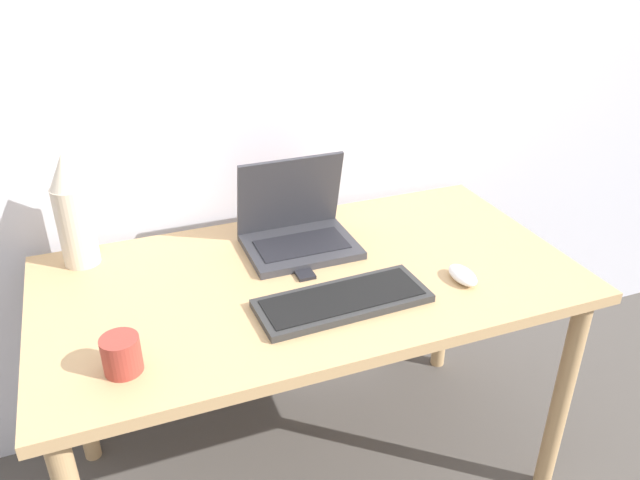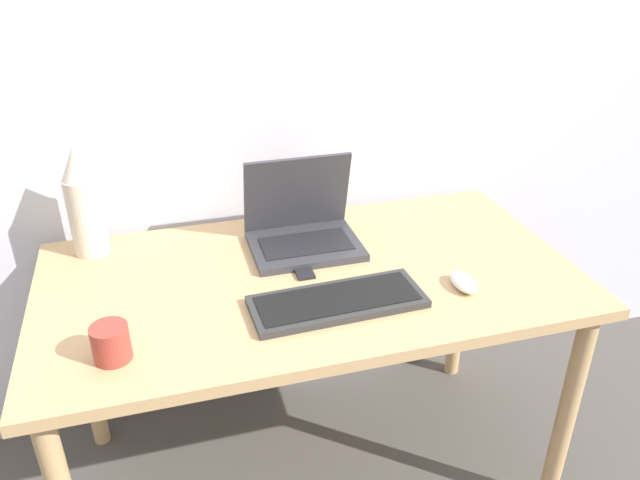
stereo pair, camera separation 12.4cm
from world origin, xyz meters
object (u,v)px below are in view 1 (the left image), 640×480
object	(u,v)px
mouse	(463,275)
mp3_player	(305,274)
laptop	(297,228)
mug	(122,355)
vase	(73,211)
keyboard	(343,300)

from	to	relation	value
mouse	mp3_player	bearing A→B (deg)	155.53
laptop	mug	xyz separation A→B (m)	(-0.50, -0.37, -0.01)
laptop	mp3_player	bearing A→B (deg)	-102.39
mouse	vase	world-z (taller)	vase
laptop	keyboard	world-z (taller)	laptop
keyboard	vase	world-z (taller)	vase
mug	mouse	bearing A→B (deg)	3.19
laptop	vase	xyz separation A→B (m)	(-0.56, 0.11, 0.10)
vase	mouse	bearing A→B (deg)	-26.53
mouse	vase	distance (m)	0.99
keyboard	mp3_player	distance (m)	0.16
laptop	mp3_player	xyz separation A→B (m)	(-0.04, -0.16, -0.05)
keyboard	vase	size ratio (longest dim) A/B	1.37
mug	keyboard	bearing A→B (deg)	6.62
mouse	keyboard	bearing A→B (deg)	177.74
laptop	mouse	size ratio (longest dim) A/B	2.91
mouse	mug	xyz separation A→B (m)	(-0.82, -0.05, 0.02)
mouse	vase	bearing A→B (deg)	153.47
mouse	mug	world-z (taller)	mug
mp3_player	mug	distance (m)	0.51
mp3_player	keyboard	bearing A→B (deg)	-75.20
vase	mp3_player	bearing A→B (deg)	-27.91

